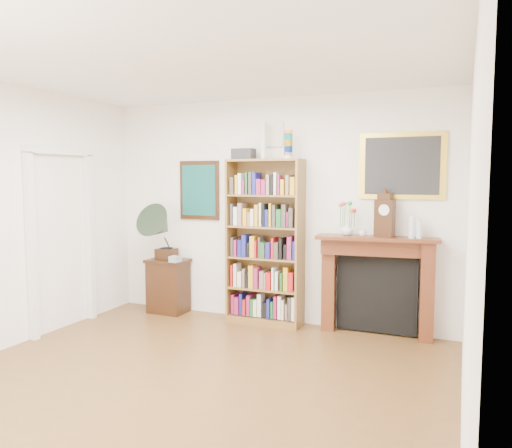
{
  "coord_description": "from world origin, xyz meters",
  "views": [
    {
      "loc": [
        2.22,
        -3.36,
        1.82
      ],
      "look_at": [
        0.14,
        1.6,
        1.32
      ],
      "focal_mm": 35.0,
      "sensor_mm": 36.0,
      "label": 1
    }
  ],
  "objects_px": {
    "gramophone": "(161,228)",
    "bottle_left": "(412,227)",
    "side_cabinet": "(168,286)",
    "mantel_clock": "(385,216)",
    "teacup": "(363,233)",
    "bookshelf": "(265,233)",
    "fireplace": "(377,277)",
    "flower_vase": "(347,229)",
    "bottle_right": "(419,229)",
    "cd_stack": "(175,259)"
  },
  "relations": [
    {
      "from": "flower_vase",
      "to": "bottle_left",
      "type": "bearing_deg",
      "value": -0.62
    },
    {
      "from": "cd_stack",
      "to": "flower_vase",
      "type": "xyz_separation_m",
      "value": [
        2.2,
        0.21,
        0.46
      ]
    },
    {
      "from": "bookshelf",
      "to": "flower_vase",
      "type": "relative_size",
      "value": 15.91
    },
    {
      "from": "bottle_right",
      "to": "teacup",
      "type": "bearing_deg",
      "value": -176.26
    },
    {
      "from": "bookshelf",
      "to": "bottle_right",
      "type": "height_order",
      "value": "bookshelf"
    },
    {
      "from": "cd_stack",
      "to": "bottle_left",
      "type": "xyz_separation_m",
      "value": [
        2.92,
        0.2,
        0.51
      ]
    },
    {
      "from": "gramophone",
      "to": "bottle_right",
      "type": "height_order",
      "value": "gramophone"
    },
    {
      "from": "gramophone",
      "to": "teacup",
      "type": "height_order",
      "value": "gramophone"
    },
    {
      "from": "fireplace",
      "to": "mantel_clock",
      "type": "xyz_separation_m",
      "value": [
        0.08,
        -0.04,
        0.71
      ]
    },
    {
      "from": "bookshelf",
      "to": "flower_vase",
      "type": "height_order",
      "value": "bookshelf"
    },
    {
      "from": "mantel_clock",
      "to": "gramophone",
      "type": "bearing_deg",
      "value": -162.77
    },
    {
      "from": "bookshelf",
      "to": "fireplace",
      "type": "bearing_deg",
      "value": 3.58
    },
    {
      "from": "fireplace",
      "to": "cd_stack",
      "type": "bearing_deg",
      "value": -179.68
    },
    {
      "from": "teacup",
      "to": "side_cabinet",
      "type": "bearing_deg",
      "value": -179.87
    },
    {
      "from": "teacup",
      "to": "bottle_left",
      "type": "distance_m",
      "value": 0.54
    },
    {
      "from": "side_cabinet",
      "to": "fireplace",
      "type": "relative_size",
      "value": 0.52
    },
    {
      "from": "gramophone",
      "to": "bottle_right",
      "type": "bearing_deg",
      "value": 5.62
    },
    {
      "from": "cd_stack",
      "to": "flower_vase",
      "type": "bearing_deg",
      "value": 5.34
    },
    {
      "from": "gramophone",
      "to": "bottle_left",
      "type": "distance_m",
      "value": 3.17
    },
    {
      "from": "teacup",
      "to": "bottle_left",
      "type": "height_order",
      "value": "bottle_left"
    },
    {
      "from": "cd_stack",
      "to": "fireplace",
      "type": "bearing_deg",
      "value": 6.04
    },
    {
      "from": "bookshelf",
      "to": "gramophone",
      "type": "xyz_separation_m",
      "value": [
        -1.43,
        -0.13,
        0.01
      ]
    },
    {
      "from": "fireplace",
      "to": "teacup",
      "type": "xyz_separation_m",
      "value": [
        -0.15,
        -0.11,
        0.51
      ]
    },
    {
      "from": "side_cabinet",
      "to": "mantel_clock",
      "type": "bearing_deg",
      "value": 2.28
    },
    {
      "from": "gramophone",
      "to": "teacup",
      "type": "distance_m",
      "value": 2.64
    },
    {
      "from": "flower_vase",
      "to": "fireplace",
      "type": "bearing_deg",
      "value": 10.52
    },
    {
      "from": "gramophone",
      "to": "teacup",
      "type": "xyz_separation_m",
      "value": [
        2.63,
        0.11,
        0.03
      ]
    },
    {
      "from": "cd_stack",
      "to": "mantel_clock",
      "type": "relative_size",
      "value": 0.25
    },
    {
      "from": "side_cabinet",
      "to": "bottle_right",
      "type": "xyz_separation_m",
      "value": [
        3.2,
        0.05,
        0.89
      ]
    },
    {
      "from": "side_cabinet",
      "to": "teacup",
      "type": "bearing_deg",
      "value": 0.92
    },
    {
      "from": "flower_vase",
      "to": "teacup",
      "type": "relative_size",
      "value": 1.65
    },
    {
      "from": "flower_vase",
      "to": "bottle_left",
      "type": "height_order",
      "value": "bottle_left"
    },
    {
      "from": "teacup",
      "to": "flower_vase",
      "type": "bearing_deg",
      "value": 167.14
    },
    {
      "from": "cd_stack",
      "to": "teacup",
      "type": "distance_m",
      "value": 2.43
    },
    {
      "from": "cd_stack",
      "to": "bottle_right",
      "type": "bearing_deg",
      "value": 3.86
    },
    {
      "from": "gramophone",
      "to": "bookshelf",
      "type": "bearing_deg",
      "value": 8.13
    },
    {
      "from": "teacup",
      "to": "bottle_right",
      "type": "relative_size",
      "value": 0.45
    },
    {
      "from": "mantel_clock",
      "to": "teacup",
      "type": "height_order",
      "value": "mantel_clock"
    },
    {
      "from": "side_cabinet",
      "to": "gramophone",
      "type": "height_order",
      "value": "gramophone"
    },
    {
      "from": "gramophone",
      "to": "cd_stack",
      "type": "height_order",
      "value": "gramophone"
    },
    {
      "from": "mantel_clock",
      "to": "flower_vase",
      "type": "xyz_separation_m",
      "value": [
        -0.42,
        -0.02,
        -0.16
      ]
    },
    {
      "from": "fireplace",
      "to": "side_cabinet",
      "type": "bearing_deg",
      "value": 176.62
    },
    {
      "from": "mantel_clock",
      "to": "flower_vase",
      "type": "height_order",
      "value": "mantel_clock"
    },
    {
      "from": "bookshelf",
      "to": "bottle_right",
      "type": "distance_m",
      "value": 1.81
    },
    {
      "from": "flower_vase",
      "to": "cd_stack",
      "type": "bearing_deg",
      "value": -174.66
    },
    {
      "from": "bottle_left",
      "to": "bottle_right",
      "type": "xyz_separation_m",
      "value": [
        0.08,
        0.0,
        -0.02
      ]
    },
    {
      "from": "side_cabinet",
      "to": "flower_vase",
      "type": "height_order",
      "value": "flower_vase"
    },
    {
      "from": "bookshelf",
      "to": "flower_vase",
      "type": "xyz_separation_m",
      "value": [
        1.02,
        0.02,
        0.08
      ]
    },
    {
      "from": "mantel_clock",
      "to": "bottle_right",
      "type": "xyz_separation_m",
      "value": [
        0.38,
        -0.03,
        -0.14
      ]
    },
    {
      "from": "bookshelf",
      "to": "cd_stack",
      "type": "relative_size",
      "value": 19.59
    }
  ]
}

